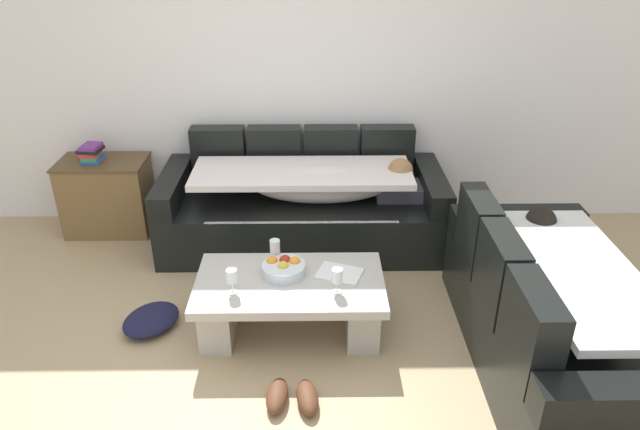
% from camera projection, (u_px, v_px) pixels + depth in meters
% --- Properties ---
extents(ground_plane, '(14.00, 14.00, 0.00)m').
position_uv_depth(ground_plane, '(262.00, 376.00, 3.47)').
color(ground_plane, tan).
extents(back_wall, '(9.00, 0.10, 2.70)m').
position_uv_depth(back_wall, '(275.00, 66.00, 4.76)').
color(back_wall, white).
rests_on(back_wall, ground_plane).
extents(couch_along_wall, '(2.26, 0.92, 0.88)m').
position_uv_depth(couch_along_wall, '(307.00, 205.00, 4.76)').
color(couch_along_wall, black).
rests_on(couch_along_wall, ground_plane).
extents(couch_near_window, '(0.92, 1.89, 0.88)m').
position_uv_depth(couch_near_window, '(553.00, 316.00, 3.43)').
color(couch_near_window, black).
rests_on(couch_near_window, ground_plane).
extents(coffee_table, '(1.20, 0.68, 0.38)m').
position_uv_depth(coffee_table, '(290.00, 299.00, 3.76)').
color(coffee_table, '#B6B1A6').
rests_on(coffee_table, ground_plane).
extents(fruit_bowl, '(0.28, 0.28, 0.10)m').
position_uv_depth(fruit_bowl, '(284.00, 267.00, 3.75)').
color(fruit_bowl, silver).
rests_on(fruit_bowl, coffee_table).
extents(wine_glass_near_left, '(0.07, 0.07, 0.17)m').
position_uv_depth(wine_glass_near_left, '(232.00, 277.00, 3.52)').
color(wine_glass_near_left, silver).
rests_on(wine_glass_near_left, coffee_table).
extents(wine_glass_near_right, '(0.07, 0.07, 0.17)m').
position_uv_depth(wine_glass_near_right, '(337.00, 276.00, 3.52)').
color(wine_glass_near_right, silver).
rests_on(wine_glass_near_right, coffee_table).
extents(wine_glass_far_back, '(0.07, 0.07, 0.17)m').
position_uv_depth(wine_glass_far_back, '(275.00, 247.00, 3.84)').
color(wine_glass_far_back, silver).
rests_on(wine_glass_far_back, coffee_table).
extents(open_magazine, '(0.34, 0.29, 0.01)m').
position_uv_depth(open_magazine, '(340.00, 273.00, 3.76)').
color(open_magazine, white).
rests_on(open_magazine, coffee_table).
extents(side_cabinet, '(0.72, 0.44, 0.64)m').
position_uv_depth(side_cabinet, '(107.00, 196.00, 4.95)').
color(side_cabinet, brown).
rests_on(side_cabinet, ground_plane).
extents(book_stack_on_cabinet, '(0.19, 0.21, 0.14)m').
position_uv_depth(book_stack_on_cabinet, '(91.00, 153.00, 4.77)').
color(book_stack_on_cabinet, '#2D569E').
rests_on(book_stack_on_cabinet, side_cabinet).
extents(pair_of_shoes, '(0.32, 0.30, 0.09)m').
position_uv_depth(pair_of_shoes, '(292.00, 396.00, 3.25)').
color(pair_of_shoes, '#59331E').
rests_on(pair_of_shoes, ground_plane).
extents(crumpled_garment, '(0.49, 0.51, 0.12)m').
position_uv_depth(crumpled_garment, '(151.00, 320.00, 3.85)').
color(crumpled_garment, '#191933').
rests_on(crumpled_garment, ground_plane).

